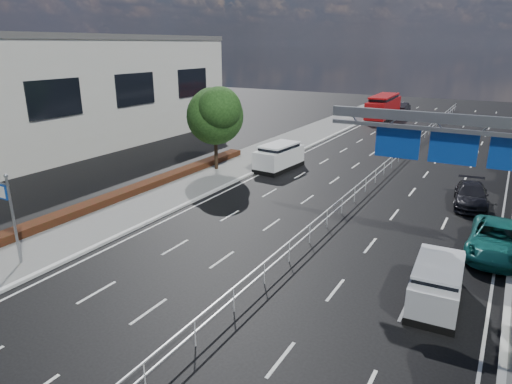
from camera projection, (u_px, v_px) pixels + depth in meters
The scene contains 16 objects.
ground at pixel (209, 333), 15.95m from camera, with size 160.00×160.00×0.00m, color black.
sidewalk_near at pixel (8, 259), 21.34m from camera, with size 5.00×140.00×0.14m, color slate.
kerb_near at pixel (43, 271), 20.16m from camera, with size 0.25×140.00×0.15m, color silver.
median_fence at pixel (382, 171), 34.38m from camera, with size 0.05×85.00×1.02m.
hedge_near at pixel (70, 213), 26.23m from camera, with size 1.00×36.00×0.44m, color black.
toilet_sign at pixel (5, 203), 20.19m from camera, with size 1.62×0.18×4.34m.
overhead_gantry at pixel (472, 144), 19.35m from camera, with size 10.24×0.38×7.45m.
near_building at pixel (59, 95), 43.38m from camera, with size 12.00×38.00×10.00m, color beige.
near_tree_back at pixel (215, 113), 34.99m from camera, with size 4.84×4.51×6.69m.
white_minivan at pixel (279, 157), 36.56m from camera, with size 2.45×4.93×2.08m.
red_bus at pixel (383, 107), 60.92m from camera, with size 2.85×10.65×3.16m.
near_car_silver at pixel (399, 143), 43.01m from camera, with size 1.73×4.30×1.46m, color silver.
near_car_dark at pixel (402, 107), 66.82m from camera, with size 1.60×4.58×1.51m, color black.
silver_minivan at pixel (437, 283), 17.58m from camera, with size 1.99×4.25×1.73m.
parked_car_teal at pixel (497, 240), 21.73m from camera, with size 2.52×5.46×1.52m, color #166763.
parked_car_dark at pixel (471, 195), 28.39m from camera, with size 1.91×4.69×1.36m, color black.
Camera 1 is at (8.16, -11.04, 9.66)m, focal length 32.00 mm.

